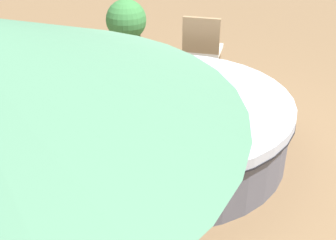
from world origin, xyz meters
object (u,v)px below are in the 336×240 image
(throw_pillow_1, at_px, (114,74))
(throw_pillow_2, at_px, (100,98))
(patio_chair, at_px, (202,44))
(throw_pillow_0, at_px, (154,66))
(round_bed, at_px, (168,125))
(throw_pillow_3, at_px, (129,119))
(planter, at_px, (127,28))

(throw_pillow_1, bearing_deg, throw_pillow_2, -64.04)
(throw_pillow_1, height_order, throw_pillow_2, throw_pillow_1)
(patio_chair, bearing_deg, throw_pillow_0, -104.00)
(throw_pillow_2, bearing_deg, throw_pillow_1, 115.96)
(throw_pillow_0, distance_m, patio_chair, 1.38)
(round_bed, distance_m, throw_pillow_3, 0.78)
(throw_pillow_2, bearing_deg, throw_pillow_3, -18.35)
(round_bed, relative_size, patio_chair, 2.64)
(throw_pillow_0, distance_m, throw_pillow_3, 1.26)
(throw_pillow_0, relative_size, throw_pillow_1, 0.88)
(throw_pillow_1, bearing_deg, throw_pillow_3, -41.39)
(throw_pillow_0, bearing_deg, throw_pillow_3, -64.39)
(round_bed, height_order, planter, planter)
(throw_pillow_0, height_order, planter, planter)
(throw_pillow_1, xyz_separation_m, throw_pillow_2, (0.23, -0.48, -0.03))
(throw_pillow_1, xyz_separation_m, patio_chair, (0.03, 1.87, -0.19))
(throw_pillow_2, xyz_separation_m, throw_pillow_3, (0.49, -0.16, -0.01))
(throw_pillow_1, distance_m, throw_pillow_3, 0.97)
(throw_pillow_0, relative_size, throw_pillow_2, 1.08)
(planter, bearing_deg, patio_chair, 2.92)
(throw_pillow_2, bearing_deg, throw_pillow_0, 93.08)
(throw_pillow_0, relative_size, patio_chair, 0.46)
(throw_pillow_0, bearing_deg, throw_pillow_1, -109.67)
(throw_pillow_1, xyz_separation_m, throw_pillow_3, (0.72, -0.64, -0.03))
(round_bed, bearing_deg, throw_pillow_0, 137.90)
(round_bed, height_order, throw_pillow_0, throw_pillow_0)
(throw_pillow_0, height_order, throw_pillow_2, throw_pillow_2)
(round_bed, height_order, throw_pillow_1, throw_pillow_1)
(throw_pillow_1, bearing_deg, planter, 125.80)
(throw_pillow_3, bearing_deg, round_bed, 92.54)
(throw_pillow_0, height_order, patio_chair, patio_chair)
(planter, bearing_deg, throw_pillow_1, -54.20)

